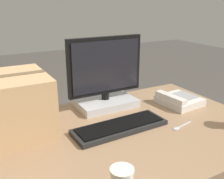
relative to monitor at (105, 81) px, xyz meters
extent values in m
cube|color=#B7B7B7|center=(0.00, 0.00, -0.13)|extent=(0.33, 0.23, 0.04)
cylinder|color=black|center=(0.00, 0.00, -0.09)|extent=(0.04, 0.04, 0.04)
cube|color=black|center=(0.00, 0.00, 0.09)|extent=(0.44, 0.03, 0.32)
cube|color=black|center=(0.00, -0.02, 0.09)|extent=(0.40, 0.01, 0.28)
cube|color=black|center=(-0.07, -0.29, -0.14)|extent=(0.47, 0.17, 0.02)
cube|color=black|center=(-0.07, -0.29, -0.12)|extent=(0.43, 0.14, 0.01)
cube|color=beige|center=(0.40, -0.19, -0.13)|extent=(0.23, 0.24, 0.04)
cube|color=beige|center=(0.32, -0.19, -0.09)|extent=(0.07, 0.21, 0.03)
cube|color=gray|center=(0.43, -0.18, -0.10)|extent=(0.13, 0.14, 0.01)
cylinder|color=beige|center=(-0.29, -0.68, -0.06)|extent=(0.08, 0.08, 0.01)
cube|color=#B2B2B7|center=(0.23, -0.41, -0.15)|extent=(0.10, 0.03, 0.00)
ellipsoid|color=#B2B2B7|center=(0.16, -0.42, -0.15)|extent=(0.04, 0.03, 0.00)
cube|color=tan|center=(-0.54, -0.08, -0.01)|extent=(0.37, 0.36, 0.27)
cube|color=brown|center=(-0.54, -0.08, 0.13)|extent=(0.36, 0.04, 0.00)
camera|label=1|loc=(-0.65, -1.26, 0.44)|focal=42.00mm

